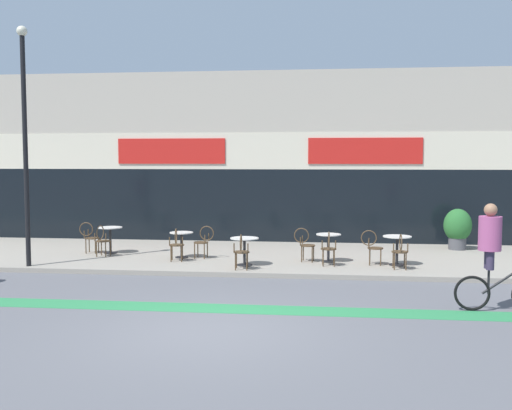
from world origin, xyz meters
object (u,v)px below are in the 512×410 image
at_px(bistro_table_2, 244,246).
at_px(cafe_chair_1_side, 204,240).
at_px(lamp_post, 25,131).
at_px(cafe_chair_3_side, 305,242).
at_px(bistro_table_3, 328,242).
at_px(bistro_table_1, 182,240).
at_px(bistro_table_4, 397,244).
at_px(bistro_table_0, 110,235).
at_px(cafe_chair_4_near, 400,249).
at_px(cafe_chair_2_near, 241,249).
at_px(cafe_chair_3_near, 329,246).
at_px(cyclist_1, 493,250).
at_px(cafe_chair_0_near, 102,238).
at_px(planter_pot, 458,228).
at_px(cafe_chair_1_near, 176,242).
at_px(cafe_chair_4_side, 372,245).
at_px(cafe_chair_0_side, 89,235).

bearing_deg(bistro_table_2, cafe_chair_1_side, 142.09).
bearing_deg(lamp_post, cafe_chair_3_side, 11.95).
bearing_deg(bistro_table_3, bistro_table_1, 176.79).
bearing_deg(bistro_table_4, bistro_table_0, 172.56).
bearing_deg(bistro_table_0, cafe_chair_4_near, -11.77).
bearing_deg(lamp_post, cafe_chair_2_near, 0.82).
bearing_deg(cafe_chair_3_near, cafe_chair_3_side, 42.86).
xyz_separation_m(bistro_table_1, bistro_table_3, (4.05, -0.23, 0.02)).
bearing_deg(bistro_table_0, cyclist_1, -28.94).
xyz_separation_m(bistro_table_2, lamp_post, (-5.50, -0.70, 2.92)).
xyz_separation_m(bistro_table_1, cafe_chair_0_near, (-2.25, -0.10, 0.01)).
xyz_separation_m(cafe_chair_3_side, cyclist_1, (3.65, -4.41, 0.53)).
distance_m(cafe_chair_1_side, planter_pot, 7.72).
distance_m(cafe_chair_0_near, lamp_post, 3.60).
bearing_deg(lamp_post, bistro_table_2, 7.30).
relative_size(cafe_chair_1_near, cafe_chair_4_near, 1.00).
relative_size(bistro_table_0, cafe_chair_4_side, 0.85).
bearing_deg(cafe_chair_4_side, planter_pot, 52.56).
height_order(bistro_table_4, cafe_chair_3_near, cafe_chair_3_near).
height_order(cafe_chair_0_near, cafe_chair_3_near, same).
bearing_deg(cafe_chair_1_near, cafe_chair_4_near, -103.71).
relative_size(bistro_table_2, cafe_chair_4_near, 0.81).
distance_m(bistro_table_4, cafe_chair_2_near, 4.06).
height_order(cafe_chair_1_side, cafe_chair_3_side, same).
xyz_separation_m(cafe_chair_1_side, planter_pot, (7.33, 2.44, 0.15)).
bearing_deg(cafe_chair_2_near, cafe_chair_3_near, -73.50).
height_order(bistro_table_2, cafe_chair_3_near, cafe_chair_3_near).
relative_size(cafe_chair_4_side, lamp_post, 0.15).
xyz_separation_m(cafe_chair_0_side, cafe_chair_3_near, (6.92, -1.38, 0.00)).
bearing_deg(bistro_table_4, cafe_chair_0_side, 173.11).
distance_m(cafe_chair_1_side, cafe_chair_2_near, 2.06).
relative_size(bistro_table_1, cafe_chair_3_side, 0.79).
relative_size(cafe_chair_2_near, cafe_chair_4_near, 1.00).
bearing_deg(cafe_chair_0_side, cafe_chair_4_side, -10.26).
xyz_separation_m(cafe_chair_1_side, cafe_chair_3_side, (2.80, -0.21, 0.00)).
height_order(bistro_table_2, bistro_table_4, bistro_table_4).
height_order(bistro_table_4, cafe_chair_0_near, cafe_chair_0_near).
bearing_deg(cafe_chair_3_near, bistro_table_0, 75.82).
distance_m(bistro_table_0, cafe_chair_0_near, 0.63).
relative_size(bistro_table_4, lamp_post, 0.13).
bearing_deg(cafe_chair_1_side, bistro_table_3, -177.36).
bearing_deg(cafe_chair_4_near, bistro_table_0, 77.87).
distance_m(bistro_table_4, cafe_chair_1_side, 5.21).
bearing_deg(cafe_chair_0_side, planter_pot, 7.11).
xyz_separation_m(bistro_table_0, bistro_table_1, (2.24, -0.53, -0.04)).
bearing_deg(cafe_chair_0_side, cafe_chair_3_side, -9.62).
relative_size(bistro_table_1, cafe_chair_3_near, 0.79).
xyz_separation_m(bistro_table_1, cafe_chair_4_side, (5.18, -0.52, 0.01)).
bearing_deg(bistro_table_0, bistro_table_1, -13.22).
relative_size(cafe_chair_2_near, cyclist_1, 0.44).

